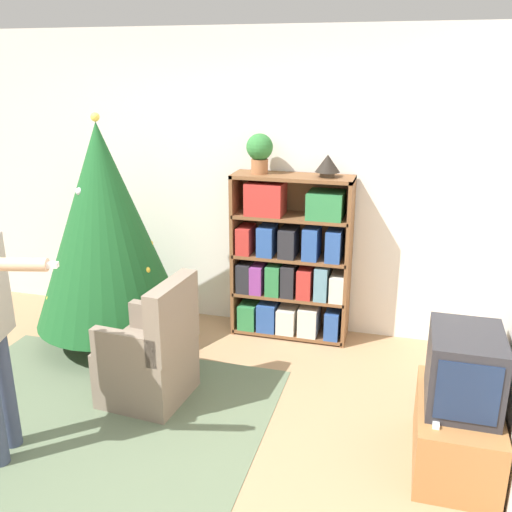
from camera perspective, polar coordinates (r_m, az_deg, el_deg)
name	(u,v)px	position (r m, az deg, el deg)	size (l,w,h in m)	color
ground_plane	(118,457)	(3.81, -13.68, -18.94)	(14.00, 14.00, 0.00)	#9E7A56
wall_back	(226,182)	(5.14, -3.06, 7.44)	(8.00, 0.10, 2.60)	silver
area_rug	(84,422)	(4.17, -16.83, -15.59)	(2.41, 2.04, 0.01)	#56664C
bookshelf	(291,262)	(4.91, 3.54, -0.61)	(1.01, 0.32, 1.43)	brown
tv_stand	(456,433)	(3.75, 19.36, -16.39)	(0.47, 0.81, 0.41)	#996638
television	(464,370)	(3.52, 20.11, -10.61)	(0.40, 0.53, 0.45)	#28282D
game_remote	(436,422)	(3.41, 17.54, -15.50)	(0.04, 0.12, 0.02)	white
christmas_tree	(105,226)	(4.81, -14.91, 2.95)	(1.23, 1.23, 1.94)	#4C3323
armchair	(151,358)	(4.16, -10.42, -9.96)	(0.62, 0.61, 0.92)	#7A6B5B
potted_plant	(260,151)	(4.76, 0.36, 10.50)	(0.22, 0.22, 0.33)	#935B38
table_lamp	(328,164)	(4.66, 7.18, 9.08)	(0.20, 0.20, 0.18)	#473828
book_pile_near_tree	(138,361)	(4.76, -11.72, -10.26)	(0.22, 0.15, 0.06)	beige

